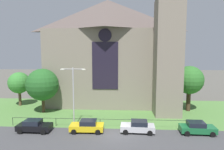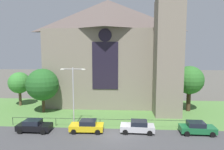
{
  "view_description": "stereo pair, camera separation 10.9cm",
  "coord_description": "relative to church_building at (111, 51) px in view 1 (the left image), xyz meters",
  "views": [
    {
      "loc": [
        0.8,
        -23.06,
        10.0
      ],
      "look_at": [
        -0.86,
        8.0,
        6.41
      ],
      "focal_mm": 31.88,
      "sensor_mm": 36.0,
      "label": 1
    },
    {
      "loc": [
        0.91,
        -23.06,
        10.0
      ],
      "look_at": [
        -0.86,
        8.0,
        6.41
      ],
      "focal_mm": 31.88,
      "sensor_mm": 36.0,
      "label": 2
    }
  ],
  "objects": [
    {
      "name": "streetlamp_near",
      "position": [
        -4.28,
        -13.4,
        -5.16
      ],
      "size": [
        3.37,
        0.26,
        8.01
      ],
      "color": "#B2B2B7",
      "rests_on": "ground"
    },
    {
      "name": "tree_left_near",
      "position": [
        -10.96,
        -7.27,
        -5.59
      ],
      "size": [
        5.25,
        5.25,
        7.32
      ],
      "color": "#423021",
      "rests_on": "ground"
    },
    {
      "name": "iron_railing",
      "position": [
        -0.77,
        -13.3,
        -9.33
      ],
      "size": [
        24.19,
        0.07,
        1.13
      ],
      "color": "black",
      "rests_on": "ground"
    },
    {
      "name": "parked_car_silver",
      "position": [
        4.14,
        -14.8,
        -9.53
      ],
      "size": [
        4.28,
        2.19,
        1.51
      ],
      "rotation": [
        0.0,
        0.0,
        3.09
      ],
      "color": "#B7B7BC",
      "rests_on": "ground"
    },
    {
      "name": "tree_left_far",
      "position": [
        -17.02,
        -3.32,
        -5.97
      ],
      "size": [
        3.95,
        3.95,
        6.31
      ],
      "color": "brown",
      "rests_on": "ground"
    },
    {
      "name": "church_building",
      "position": [
        0.0,
        0.0,
        0.0
      ],
      "size": [
        23.2,
        16.2,
        26.0
      ],
      "color": "gray",
      "rests_on": "ground"
    },
    {
      "name": "road_asphalt",
      "position": [
        1.39,
        -17.8,
        -10.27
      ],
      "size": [
        120.0,
        8.0,
        0.01
      ],
      "primitive_type": "cube",
      "color": "#424244",
      "rests_on": "ground"
    },
    {
      "name": "ground",
      "position": [
        1.39,
        -5.8,
        -10.27
      ],
      "size": [
        160.0,
        160.0,
        0.0
      ],
      "primitive_type": "plane",
      "color": "#56544C"
    },
    {
      "name": "parked_car_yellow",
      "position": [
        -2.22,
        -14.94,
        -9.53
      ],
      "size": [
        4.24,
        2.1,
        1.51
      ],
      "rotation": [
        0.0,
        0.0,
        3.16
      ],
      "color": "gold",
      "rests_on": "ground"
    },
    {
      "name": "grass_verge",
      "position": [
        1.39,
        -7.8,
        -10.27
      ],
      "size": [
        120.0,
        20.0,
        0.01
      ],
      "primitive_type": "cube",
      "color": "#517F3D",
      "rests_on": "ground"
    },
    {
      "name": "tree_right_far",
      "position": [
        13.44,
        -5.02,
        -5.0
      ],
      "size": [
        4.75,
        4.75,
        7.7
      ],
      "color": "#423021",
      "rests_on": "ground"
    },
    {
      "name": "parked_car_black",
      "position": [
        -8.93,
        -15.24,
        -9.53
      ],
      "size": [
        4.23,
        2.09,
        1.51
      ],
      "rotation": [
        0.0,
        0.0,
        -0.02
      ],
      "color": "black",
      "rests_on": "ground"
    },
    {
      "name": "parked_car_green",
      "position": [
        11.39,
        -14.81,
        -9.53
      ],
      "size": [
        4.25,
        2.13,
        1.51
      ],
      "rotation": [
        0.0,
        0.0,
        -0.03
      ],
      "color": "#196033",
      "rests_on": "ground"
    }
  ]
}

